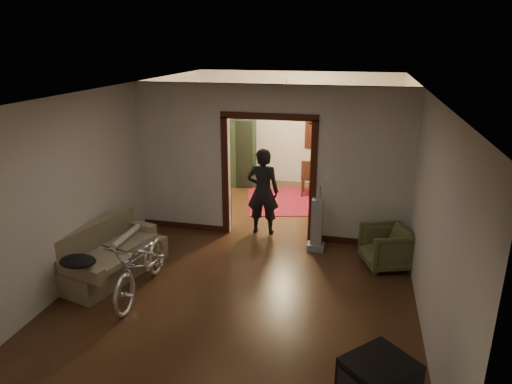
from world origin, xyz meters
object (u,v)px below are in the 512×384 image
(sofa, at_px, (111,250))
(bicycle, at_px, (142,264))
(armchair, at_px, (387,247))
(person, at_px, (263,191))
(locker, at_px, (239,152))
(desk, at_px, (332,176))

(sofa, height_order, bicycle, bicycle)
(armchair, xyz_separation_m, person, (-2.24, 0.89, 0.49))
(sofa, xyz_separation_m, armchair, (4.19, 1.24, -0.07))
(person, bearing_deg, armchair, 156.24)
(sofa, distance_m, armchair, 4.37)
(locker, bearing_deg, bicycle, -105.94)
(bicycle, distance_m, locker, 5.35)
(armchair, distance_m, locker, 5.09)
(bicycle, height_order, desk, bicycle)
(armchair, height_order, person, person)
(armchair, height_order, locker, locker)
(bicycle, bearing_deg, armchair, 21.36)
(person, bearing_deg, desk, -112.85)
(person, relative_size, locker, 0.97)
(armchair, bearing_deg, desk, 177.26)
(sofa, height_order, desk, sofa)
(sofa, relative_size, armchair, 2.40)
(sofa, distance_m, person, 2.92)
(armchair, bearing_deg, person, -131.35)
(sofa, relative_size, locker, 1.04)
(armchair, bearing_deg, sofa, -93.12)
(sofa, bearing_deg, desk, 72.75)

